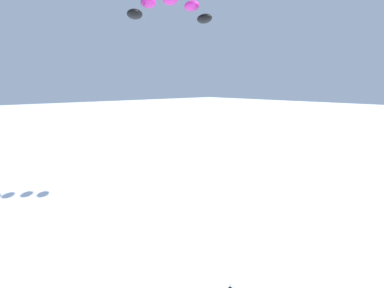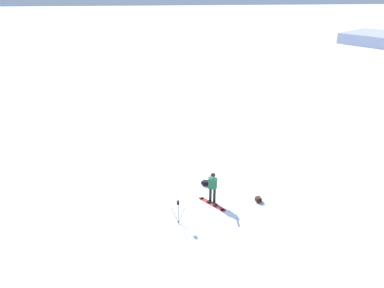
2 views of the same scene
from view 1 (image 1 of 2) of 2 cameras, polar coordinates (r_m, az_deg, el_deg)
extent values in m
ellipsoid|color=black|center=(15.89, 2.99, 27.62)|extent=(1.35, 1.54, 0.44)
ellipsoid|color=#CC2699|center=(15.87, -0.06, 30.00)|extent=(1.35, 1.54, 0.44)
ellipsoid|color=#CC2699|center=(15.72, -5.17, 31.02)|extent=(1.35, 1.54, 0.44)
ellipsoid|color=#CC2699|center=(15.52, -10.35, 30.18)|extent=(1.35, 1.54, 0.44)
ellipsoid|color=black|center=(15.32, -13.48, 27.84)|extent=(1.35, 1.54, 0.44)
camera|label=2|loc=(19.61, -21.14, 17.01)|focal=32.34mm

